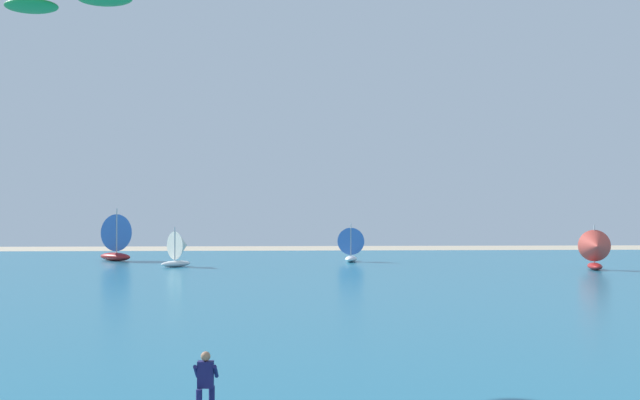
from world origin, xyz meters
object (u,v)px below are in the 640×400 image
Objects in this scene: sailboat_center_horizon at (180,248)px; sailboat_anchored_offshore at (596,249)px; sailboat_far_right at (352,244)px; sailboat_leading at (112,237)px.

sailboat_center_horizon is 0.94× the size of sailboat_anchored_offshore.
sailboat_anchored_offshore is 23.57m from sailboat_far_right.
sailboat_center_horizon is at bearing 170.70° from sailboat_anchored_offshore.
sailboat_anchored_offshore is 47.44m from sailboat_leading.
sailboat_center_horizon is at bearing -158.56° from sailboat_far_right.
sailboat_center_horizon is 0.94× the size of sailboat_far_right.
sailboat_far_right is at bearing 21.44° from sailboat_center_horizon.
sailboat_anchored_offshore reaches higher than sailboat_far_right.
sailboat_center_horizon is at bearing -47.59° from sailboat_leading.
sailboat_anchored_offshore is 1.00× the size of sailboat_far_right.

